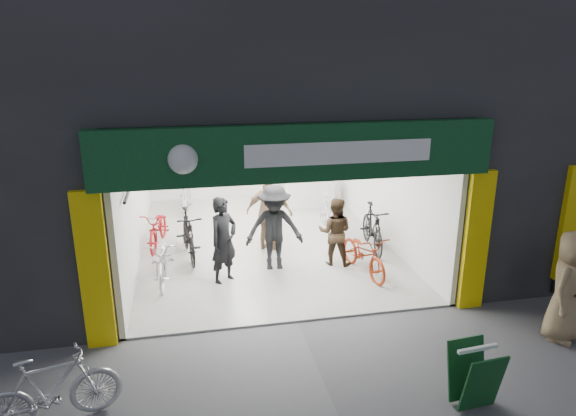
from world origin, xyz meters
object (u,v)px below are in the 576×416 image
object	(u,v)px
parked_bike	(51,390)
pedestrian_near	(568,286)
bike_right_front	(372,228)
sandwich_board	(474,375)
bike_left_front	(163,259)

from	to	relation	value
parked_bike	pedestrian_near	world-z (taller)	pedestrian_near
parked_bike	pedestrian_near	size ratio (longest dim) A/B	0.91
pedestrian_near	parked_bike	bearing A→B (deg)	152.28
bike_right_front	pedestrian_near	world-z (taller)	pedestrian_near
sandwich_board	bike_left_front	bearing A→B (deg)	126.02
parked_bike	pedestrian_near	xyz separation A→B (m)	(7.75, 0.51, 0.43)
parked_bike	sandwich_board	distance (m)	5.46
bike_right_front	parked_bike	distance (m)	7.73
bike_right_front	pedestrian_near	xyz separation A→B (m)	(1.70, -4.30, 0.39)
bike_right_front	sandwich_board	xyz separation A→B (m)	(-0.64, -5.54, -0.07)
bike_left_front	sandwich_board	distance (m)	6.35
parked_bike	sandwich_board	xyz separation A→B (m)	(5.41, -0.73, -0.03)
sandwich_board	bike_right_front	bearing A→B (deg)	78.59
parked_bike	bike_right_front	bearing A→B (deg)	-66.88
bike_right_front	sandwich_board	world-z (taller)	bike_right_front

